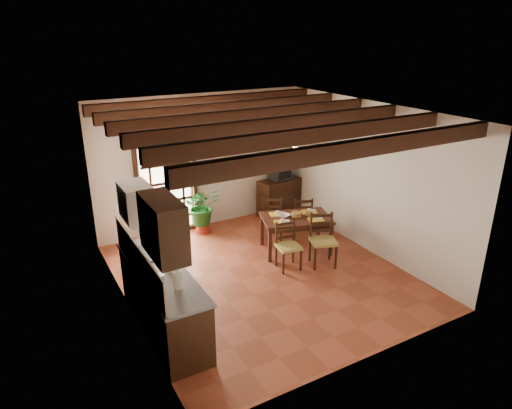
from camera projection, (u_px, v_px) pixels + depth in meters
ground_plane at (262, 275)px, 7.87m from camera, size 5.00×5.00×0.00m
room_shell at (263, 174)px, 7.22m from camera, size 4.52×5.02×2.81m
ceiling_beams at (263, 119)px, 6.90m from camera, size 4.50×4.34×0.20m
french_door at (166, 179)px, 9.07m from camera, size 1.26×0.11×2.32m
kitchen_counter at (162, 299)px, 6.32m from camera, size 0.64×2.25×1.38m
upper_cabinet at (163, 228)px, 5.20m from camera, size 0.35×0.80×0.70m
range_hood at (136, 203)px, 6.27m from camera, size 0.38×0.60×0.54m
counter_items at (158, 265)px, 6.22m from camera, size 0.50×1.43×0.25m
dining_table at (296, 221)px, 8.55m from camera, size 1.46×1.17×0.69m
chair_near_left at (288, 254)px, 8.02m from camera, size 0.44×0.43×0.85m
chair_near_right at (322, 249)px, 8.12m from camera, size 0.56×0.54×0.95m
chair_far_left at (271, 224)px, 9.19m from camera, size 0.58×0.57×0.93m
chair_far_right at (302, 223)px, 9.31m from camera, size 0.51×0.50×0.85m
table_setting at (296, 218)px, 8.52m from camera, size 0.92×0.61×0.09m
table_bowl at (284, 216)px, 8.50m from camera, size 0.27×0.27×0.05m
sideboard at (279, 197)px, 10.32m from camera, size 1.04×0.60×0.83m
crt_tv at (280, 171)px, 10.10m from camera, size 0.45×0.42×0.36m
fuse_box at (265, 138)px, 9.94m from camera, size 0.25×0.03×0.32m
plant_pot at (203, 227)px, 9.50m from camera, size 0.34×0.34×0.21m
potted_plant at (202, 207)px, 9.33m from camera, size 2.15×1.94×2.09m
wall_shelf at (312, 154)px, 9.61m from camera, size 0.20×0.42×0.20m
shelf_vase at (313, 147)px, 9.56m from camera, size 0.15×0.15×0.15m
shelf_flowers at (313, 137)px, 9.48m from camera, size 0.14×0.14×0.36m
framed_picture at (317, 128)px, 9.45m from camera, size 0.03×0.32×0.32m
pendant_lamp at (295, 143)px, 8.09m from camera, size 0.36×0.36×0.84m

